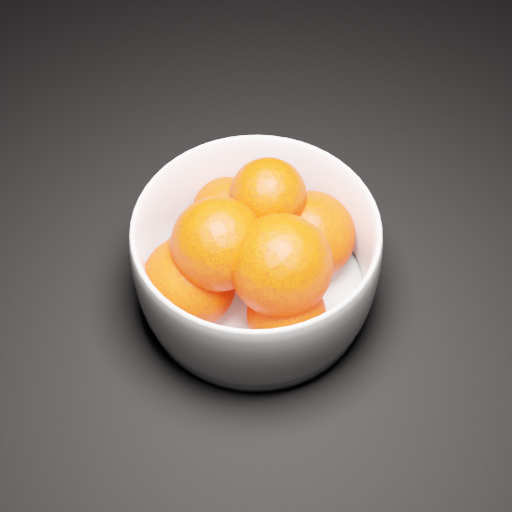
{
  "coord_description": "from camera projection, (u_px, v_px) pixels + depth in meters",
  "views": [
    {
      "loc": [
        -0.24,
        -0.62,
        0.56
      ],
      "look_at": [
        -0.25,
        -0.25,
        0.06
      ],
      "focal_mm": 50.0,
      "sensor_mm": 36.0,
      "label": 1
    }
  ],
  "objects": [
    {
      "name": "orange_pile",
      "position": [
        254.0,
        252.0,
        0.61
      ],
      "size": [
        0.19,
        0.18,
        0.13
      ],
      "color": "#FF2400",
      "rests_on": "bowl"
    },
    {
      "name": "ground",
      "position": [
        479.0,
        113.0,
        0.81
      ],
      "size": [
        3.0,
        3.0,
        0.0
      ],
      "primitive_type": "cube",
      "color": "black",
      "rests_on": "ground"
    },
    {
      "name": "bowl",
      "position": [
        256.0,
        260.0,
        0.62
      ],
      "size": [
        0.21,
        0.21,
        0.1
      ],
      "rotation": [
        0.0,
        0.0,
        0.23
      ],
      "color": "silver",
      "rests_on": "ground"
    }
  ]
}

